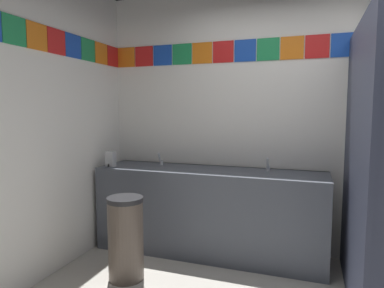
# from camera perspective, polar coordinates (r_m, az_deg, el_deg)

# --- Properties ---
(wall_back) EXTENTS (4.30, 0.09, 2.67)m
(wall_back) POSITION_cam_1_polar(r_m,az_deg,el_deg) (3.50, 19.87, 3.71)
(wall_back) COLOR white
(wall_back) RESTS_ON ground_plane
(wall_side) EXTENTS (0.09, 3.12, 2.67)m
(wall_side) POSITION_cam_1_polar(r_m,az_deg,el_deg) (2.88, -29.27, 2.94)
(wall_side) COLOR white
(wall_side) RESTS_ON ground_plane
(vanity_counter) EXTENTS (2.26, 0.56, 0.85)m
(vanity_counter) POSITION_cam_1_polar(r_m,az_deg,el_deg) (3.47, 2.80, -11.12)
(vanity_counter) COLOR #4C515B
(vanity_counter) RESTS_ON ground_plane
(faucet_left) EXTENTS (0.04, 0.10, 0.14)m
(faucet_left) POSITION_cam_1_polar(r_m,az_deg,el_deg) (3.64, -5.30, -2.74)
(faucet_left) COLOR silver
(faucet_left) RESTS_ON vanity_counter
(faucet_right) EXTENTS (0.04, 0.10, 0.14)m
(faucet_right) POSITION_cam_1_polar(r_m,az_deg,el_deg) (3.34, 12.63, -3.64)
(faucet_right) COLOR silver
(faucet_right) RESTS_ON vanity_counter
(soap_dispenser) EXTENTS (0.09, 0.09, 0.16)m
(soap_dispenser) POSITION_cam_1_polar(r_m,az_deg,el_deg) (3.64, -13.49, -2.47)
(soap_dispenser) COLOR #B7BABF
(soap_dispenser) RESTS_ON vanity_counter
(trash_bin) EXTENTS (0.30, 0.30, 0.71)m
(trash_bin) POSITION_cam_1_polar(r_m,az_deg,el_deg) (3.05, -11.06, -15.25)
(trash_bin) COLOR brown
(trash_bin) RESTS_ON ground_plane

